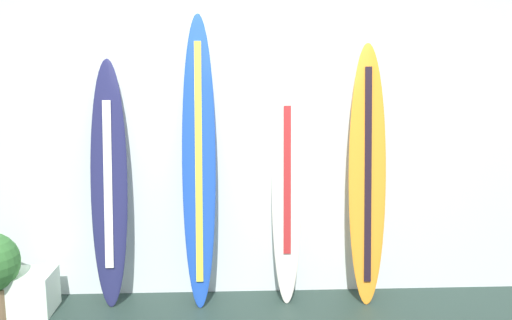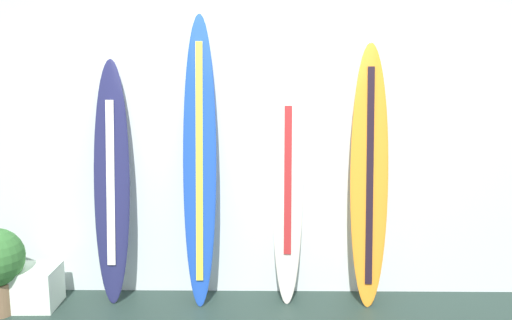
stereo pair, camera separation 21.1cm
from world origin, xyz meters
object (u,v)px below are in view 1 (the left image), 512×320
surfboard_navy (109,186)px  surfboard_sunset (367,174)px  display_block_left (31,292)px  surfboard_ivory (287,182)px  surfboard_cobalt (199,165)px

surfboard_navy → surfboard_sunset: 2.01m
surfboard_navy → surfboard_sunset: (2.01, -0.01, 0.07)m
display_block_left → surfboard_ivory: bearing=4.6°
surfboard_ivory → surfboard_sunset: size_ratio=0.96×
surfboard_cobalt → surfboard_sunset: size_ratio=1.11×
surfboard_navy → surfboard_cobalt: 0.72m
surfboard_ivory → surfboard_sunset: bearing=-1.6°
surfboard_ivory → display_block_left: bearing=-175.4°
surfboard_cobalt → surfboard_sunset: (1.32, 0.01, -0.09)m
display_block_left → surfboard_cobalt: bearing=5.7°
surfboard_navy → surfboard_ivory: size_ratio=0.98×
surfboard_navy → display_block_left: size_ratio=5.64×
surfboard_navy → surfboard_sunset: bearing=-0.2°
surfboard_navy → surfboard_cobalt: bearing=-1.6°
surfboard_navy → surfboard_cobalt: (0.70, -0.02, 0.16)m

